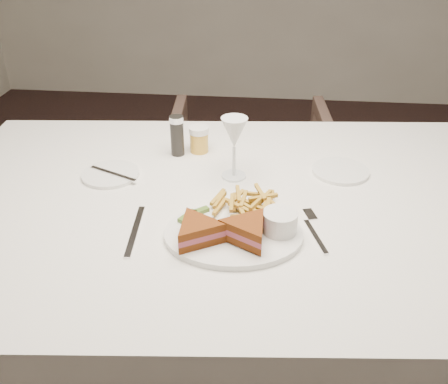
% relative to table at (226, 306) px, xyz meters
% --- Properties ---
extents(ground, '(5.00, 5.00, 0.00)m').
position_rel_table_xyz_m(ground, '(0.37, 0.32, -0.38)').
color(ground, black).
rests_on(ground, ground).
extents(table, '(1.63, 1.16, 0.75)m').
position_rel_table_xyz_m(table, '(0.00, 0.00, 0.00)').
color(table, white).
rests_on(table, ground).
extents(chair_far, '(0.73, 0.69, 0.71)m').
position_rel_table_xyz_m(chair_far, '(0.03, 0.82, -0.02)').
color(chair_far, '#4B362E').
rests_on(chair_far, ground).
extents(table_setting, '(0.80, 0.61, 0.18)m').
position_rel_table_xyz_m(table_setting, '(0.02, -0.06, 0.41)').
color(table_setting, white).
rests_on(table_setting, table).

